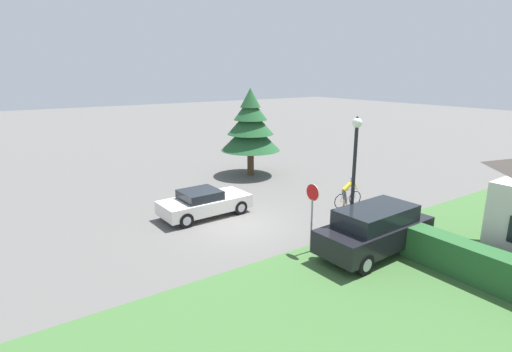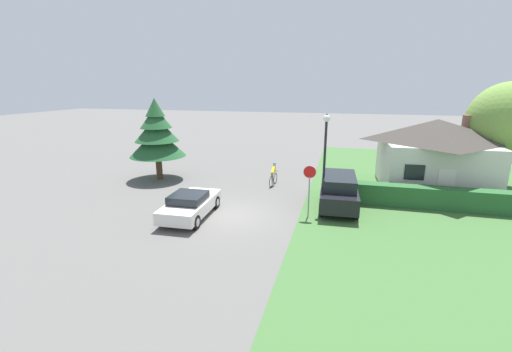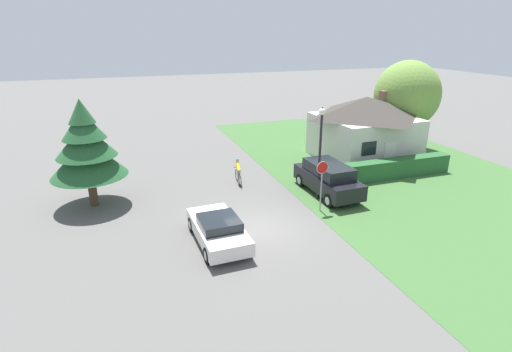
{
  "view_description": "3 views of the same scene",
  "coord_description": "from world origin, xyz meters",
  "px_view_note": "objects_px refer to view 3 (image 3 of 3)",
  "views": [
    {
      "loc": [
        14.39,
        -8.97,
        6.74
      ],
      "look_at": [
        -1.19,
        1.76,
        1.8
      ],
      "focal_mm": 28.0,
      "sensor_mm": 36.0,
      "label": 1
    },
    {
      "loc": [
        5.43,
        -15.95,
        6.62
      ],
      "look_at": [
        0.52,
        3.03,
        1.4
      ],
      "focal_mm": 24.0,
      "sensor_mm": 36.0,
      "label": 2
    },
    {
      "loc": [
        -5.64,
        -16.12,
        8.99
      ],
      "look_at": [
        0.86,
        2.44,
        1.75
      ],
      "focal_mm": 28.0,
      "sensor_mm": 36.0,
      "label": 3
    }
  ],
  "objects_px": {
    "cyclist": "(238,172)",
    "deciduous_tree_right": "(407,95)",
    "street_lamp": "(321,140)",
    "conifer_tall_near": "(86,147)",
    "parked_suv_right": "(328,178)",
    "stop_sign": "(322,177)",
    "cottage_house": "(365,127)",
    "sedan_left_lane": "(218,230)"
  },
  "relations": [
    {
      "from": "stop_sign",
      "to": "street_lamp",
      "type": "relative_size",
      "value": 0.52
    },
    {
      "from": "cyclist",
      "to": "deciduous_tree_right",
      "type": "height_order",
      "value": "deciduous_tree_right"
    },
    {
      "from": "stop_sign",
      "to": "conifer_tall_near",
      "type": "bearing_deg",
      "value": -25.24
    },
    {
      "from": "cyclist",
      "to": "conifer_tall_near",
      "type": "height_order",
      "value": "conifer_tall_near"
    },
    {
      "from": "parked_suv_right",
      "to": "deciduous_tree_right",
      "type": "height_order",
      "value": "deciduous_tree_right"
    },
    {
      "from": "cyclist",
      "to": "parked_suv_right",
      "type": "relative_size",
      "value": 0.36
    },
    {
      "from": "conifer_tall_near",
      "to": "street_lamp",
      "type": "bearing_deg",
      "value": -15.35
    },
    {
      "from": "stop_sign",
      "to": "cyclist",
      "type": "bearing_deg",
      "value": -62.97
    },
    {
      "from": "cyclist",
      "to": "conifer_tall_near",
      "type": "xyz_separation_m",
      "value": [
        -8.34,
        -0.43,
        2.52
      ]
    },
    {
      "from": "deciduous_tree_right",
      "to": "cyclist",
      "type": "bearing_deg",
      "value": -168.05
    },
    {
      "from": "sedan_left_lane",
      "to": "deciduous_tree_right",
      "type": "xyz_separation_m",
      "value": [
        17.45,
        9.78,
        3.64
      ]
    },
    {
      "from": "stop_sign",
      "to": "parked_suv_right",
      "type": "bearing_deg",
      "value": -129.98
    },
    {
      "from": "parked_suv_right",
      "to": "deciduous_tree_right",
      "type": "xyz_separation_m",
      "value": [
        10.09,
        6.34,
        3.32
      ]
    },
    {
      "from": "cottage_house",
      "to": "conifer_tall_near",
      "type": "relative_size",
      "value": 1.22
    },
    {
      "from": "stop_sign",
      "to": "conifer_tall_near",
      "type": "relative_size",
      "value": 0.47
    },
    {
      "from": "conifer_tall_near",
      "to": "cottage_house",
      "type": "bearing_deg",
      "value": 7.42
    },
    {
      "from": "street_lamp",
      "to": "stop_sign",
      "type": "bearing_deg",
      "value": -112.62
    },
    {
      "from": "parked_suv_right",
      "to": "deciduous_tree_right",
      "type": "relative_size",
      "value": 0.72
    },
    {
      "from": "cottage_house",
      "to": "deciduous_tree_right",
      "type": "distance_m",
      "value": 4.82
    },
    {
      "from": "sedan_left_lane",
      "to": "street_lamp",
      "type": "xyz_separation_m",
      "value": [
        6.51,
        3.02,
        2.76
      ]
    },
    {
      "from": "stop_sign",
      "to": "deciduous_tree_right",
      "type": "relative_size",
      "value": 0.4
    },
    {
      "from": "cyclist",
      "to": "sedan_left_lane",
      "type": "bearing_deg",
      "value": 161.44
    },
    {
      "from": "cyclist",
      "to": "street_lamp",
      "type": "distance_m",
      "value": 5.77
    },
    {
      "from": "street_lamp",
      "to": "conifer_tall_near",
      "type": "bearing_deg",
      "value": 164.65
    },
    {
      "from": "sedan_left_lane",
      "to": "stop_sign",
      "type": "distance_m",
      "value": 6.22
    },
    {
      "from": "street_lamp",
      "to": "deciduous_tree_right",
      "type": "xyz_separation_m",
      "value": [
        10.93,
        6.76,
        0.88
      ]
    },
    {
      "from": "cottage_house",
      "to": "cyclist",
      "type": "relative_size",
      "value": 3.99
    },
    {
      "from": "cottage_house",
      "to": "deciduous_tree_right",
      "type": "bearing_deg",
      "value": 11.86
    },
    {
      "from": "parked_suv_right",
      "to": "conifer_tall_near",
      "type": "bearing_deg",
      "value": 75.28
    },
    {
      "from": "sedan_left_lane",
      "to": "stop_sign",
      "type": "bearing_deg",
      "value": -77.42
    },
    {
      "from": "parked_suv_right",
      "to": "street_lamp",
      "type": "distance_m",
      "value": 2.62
    },
    {
      "from": "cyclist",
      "to": "parked_suv_right",
      "type": "xyz_separation_m",
      "value": [
        4.39,
        -3.28,
        0.23
      ]
    },
    {
      "from": "sedan_left_lane",
      "to": "cyclist",
      "type": "xyz_separation_m",
      "value": [
        2.97,
        6.72,
        0.09
      ]
    },
    {
      "from": "parked_suv_right",
      "to": "conifer_tall_near",
      "type": "distance_m",
      "value": 13.24
    },
    {
      "from": "parked_suv_right",
      "to": "stop_sign",
      "type": "relative_size",
      "value": 1.81
    },
    {
      "from": "cottage_house",
      "to": "conifer_tall_near",
      "type": "xyz_separation_m",
      "value": [
        -18.54,
        -2.42,
        0.91
      ]
    },
    {
      "from": "stop_sign",
      "to": "street_lamp",
      "type": "distance_m",
      "value": 2.21
    },
    {
      "from": "cyclist",
      "to": "parked_suv_right",
      "type": "height_order",
      "value": "parked_suv_right"
    },
    {
      "from": "cyclist",
      "to": "deciduous_tree_right",
      "type": "bearing_deg",
      "value": -72.75
    },
    {
      "from": "sedan_left_lane",
      "to": "parked_suv_right",
      "type": "height_order",
      "value": "parked_suv_right"
    },
    {
      "from": "street_lamp",
      "to": "conifer_tall_near",
      "type": "distance_m",
      "value": 12.32
    },
    {
      "from": "cottage_house",
      "to": "stop_sign",
      "type": "relative_size",
      "value": 2.58
    }
  ]
}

